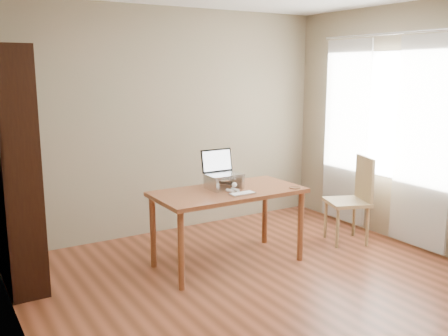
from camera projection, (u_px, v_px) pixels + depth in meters
room at (295, 146)px, 3.95m from camera, size 4.04×4.54×2.64m
bookshelf at (15, 169)px, 4.34m from camera, size 0.30×0.90×2.10m
curtains at (381, 136)px, 5.60m from camera, size 0.03×1.90×2.25m
desk at (228, 199)px, 4.85m from camera, size 1.46×0.73×0.75m
laptop_stand at (224, 180)px, 4.89m from camera, size 0.32×0.25×0.13m
laptop at (221, 168)px, 4.92m from camera, size 0.34×0.28×0.24m
keyboard at (242, 194)px, 4.66m from camera, size 0.26×0.11×0.02m
coaster at (295, 188)px, 4.92m from camera, size 0.11×0.11×0.01m
cat at (221, 181)px, 4.91m from camera, size 0.26×0.49×0.17m
chair at (352, 196)px, 5.55m from camera, size 0.56×0.55×0.96m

